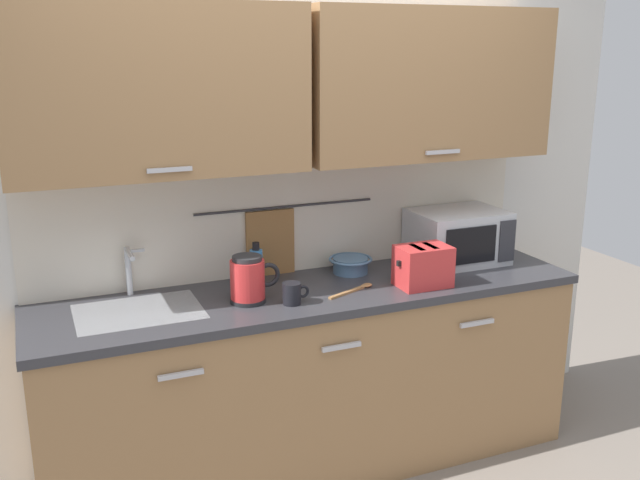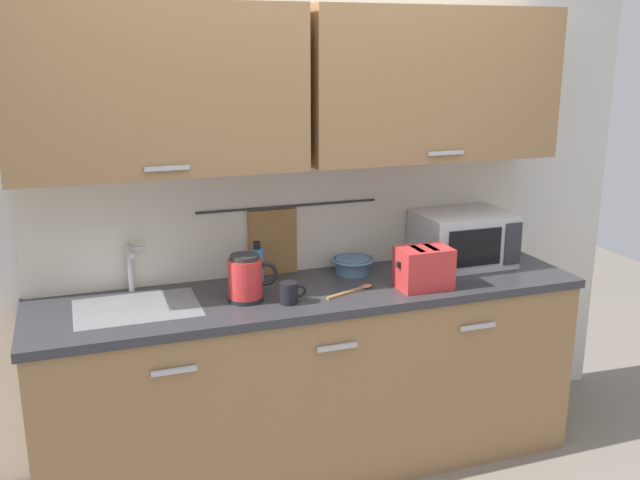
# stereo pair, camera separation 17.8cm
# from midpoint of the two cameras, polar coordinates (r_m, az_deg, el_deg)

# --- Properties ---
(counter_unit) EXTENTS (2.53, 0.64, 0.90)m
(counter_unit) POSITION_cam_midpoint_polar(r_m,az_deg,el_deg) (3.43, -2.17, -10.98)
(counter_unit) COLOR #997047
(counter_unit) RESTS_ON ground
(back_wall_assembly) EXTENTS (3.70, 0.41, 2.50)m
(back_wall_assembly) POSITION_cam_midpoint_polar(r_m,az_deg,el_deg) (3.33, -3.62, 7.46)
(back_wall_assembly) COLOR silver
(back_wall_assembly) RESTS_ON ground
(sink_faucet) EXTENTS (0.09, 0.17, 0.22)m
(sink_faucet) POSITION_cam_midpoint_polar(r_m,az_deg,el_deg) (3.26, -16.57, -1.95)
(sink_faucet) COLOR #B2B5BA
(sink_faucet) RESTS_ON counter_unit
(microwave) EXTENTS (0.46, 0.35, 0.27)m
(microwave) POSITION_cam_midpoint_polar(r_m,az_deg,el_deg) (3.68, 9.61, 0.27)
(microwave) COLOR silver
(microwave) RESTS_ON counter_unit
(electric_kettle) EXTENTS (0.23, 0.16, 0.21)m
(electric_kettle) POSITION_cam_midpoint_polar(r_m,az_deg,el_deg) (3.09, -7.40, -3.18)
(electric_kettle) COLOR black
(electric_kettle) RESTS_ON counter_unit
(dish_soap_bottle) EXTENTS (0.06, 0.06, 0.20)m
(dish_soap_bottle) POSITION_cam_midpoint_polar(r_m,az_deg,el_deg) (3.34, -6.66, -2.02)
(dish_soap_bottle) COLOR #3F8CD8
(dish_soap_bottle) RESTS_ON counter_unit
(mug_near_sink) EXTENTS (0.12, 0.08, 0.09)m
(mug_near_sink) POSITION_cam_midpoint_polar(r_m,az_deg,el_deg) (3.07, -3.90, -4.31)
(mug_near_sink) COLOR black
(mug_near_sink) RESTS_ON counter_unit
(mixing_bowl) EXTENTS (0.21, 0.21, 0.08)m
(mixing_bowl) POSITION_cam_midpoint_polar(r_m,az_deg,el_deg) (3.48, 0.99, -1.95)
(mixing_bowl) COLOR #4C7093
(mixing_bowl) RESTS_ON counter_unit
(toaster) EXTENTS (0.26, 0.17, 0.19)m
(toaster) POSITION_cam_midpoint_polar(r_m,az_deg,el_deg) (3.30, 6.74, -2.09)
(toaster) COLOR red
(toaster) RESTS_ON counter_unit
(wooden_spoon) EXTENTS (0.27, 0.13, 0.01)m
(wooden_spoon) POSITION_cam_midpoint_polar(r_m,az_deg,el_deg) (3.24, 1.34, -3.97)
(wooden_spoon) COLOR #9E7042
(wooden_spoon) RESTS_ON counter_unit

